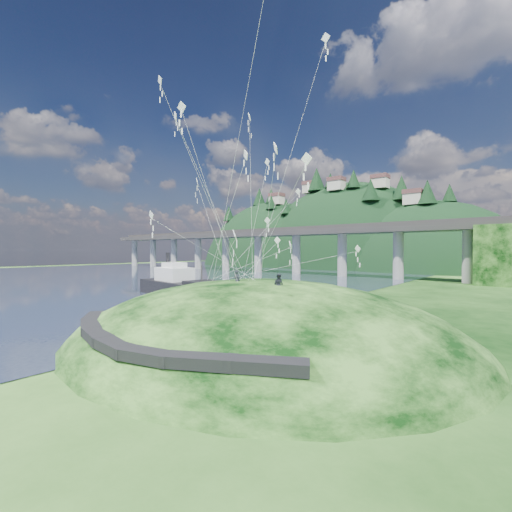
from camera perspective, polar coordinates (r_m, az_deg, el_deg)
The scene contains 10 objects.
ground at distance 34.74m, azimuth -11.69°, elevation -11.68°, with size 320.00×320.00×0.00m, color black.
water at distance 111.20m, azimuth -23.11°, elevation -3.00°, with size 240.00×240.00×0.00m, color #323E5B.
grass_hill at distance 31.04m, azimuth 1.08°, elevation -16.08°, with size 36.00×32.00×13.00m.
footpath at distance 22.84m, azimuth -19.15°, elevation -13.07°, with size 22.29×5.84×0.83m.
bridge at distance 105.56m, azimuth 9.29°, elevation 2.12°, with size 160.00×11.00×15.00m.
far_ridge at distance 160.33m, azimuth 13.31°, elevation -4.41°, with size 153.00×70.00×94.50m.
work_barge at distance 57.54m, azimuth -12.29°, elevation -4.82°, with size 21.14×8.64×7.19m.
wooden_dock at distance 41.59m, azimuth -8.09°, elevation -8.98°, with size 13.45×4.94×0.95m.
kite_flyers at distance 27.80m, azimuth 1.06°, elevation -2.73°, with size 5.22×0.69×1.93m.
kite_swarm at distance 30.14m, azimuth -0.95°, elevation 14.72°, with size 16.69×16.38×20.50m.
Camera 1 is at (26.37, -21.31, 7.62)m, focal length 24.00 mm.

